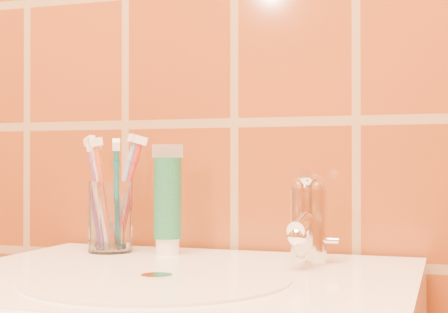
% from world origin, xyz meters
% --- Properties ---
extents(glass_tumbler, '(0.08, 0.08, 0.10)m').
position_xyz_m(glass_tumbler, '(-0.16, 1.11, 0.90)').
color(glass_tumbler, white).
rests_on(glass_tumbler, pedestal_sink).
extents(toothpaste_tube, '(0.04, 0.04, 0.16)m').
position_xyz_m(toothpaste_tube, '(-0.07, 1.11, 0.92)').
color(toothpaste_tube, white).
rests_on(toothpaste_tube, pedestal_sink).
extents(faucet, '(0.05, 0.11, 0.12)m').
position_xyz_m(faucet, '(0.14, 1.09, 0.91)').
color(faucet, white).
rests_on(faucet, pedestal_sink).
extents(toothbrush_0, '(0.12, 0.11, 0.18)m').
position_xyz_m(toothbrush_0, '(-0.19, 1.12, 0.93)').
color(toothbrush_0, '#73428D').
rests_on(toothbrush_0, glass_tumbler).
extents(toothbrush_1, '(0.10, 0.13, 0.18)m').
position_xyz_m(toothbrush_1, '(-0.14, 1.09, 0.93)').
color(toothbrush_1, '#0D636F').
rests_on(toothbrush_1, glass_tumbler).
extents(toothbrush_2, '(0.10, 0.09, 0.18)m').
position_xyz_m(toothbrush_2, '(-0.14, 1.13, 0.94)').
color(toothbrush_2, red).
rests_on(toothbrush_2, glass_tumbler).
extents(toothbrush_3, '(0.08, 0.08, 0.18)m').
position_xyz_m(toothbrush_3, '(-0.17, 1.09, 0.93)').
color(toothbrush_3, '#D15224').
rests_on(toothbrush_3, glass_tumbler).
extents(toothbrush_4, '(0.10, 0.12, 0.19)m').
position_xyz_m(toothbrush_4, '(-0.16, 1.13, 0.94)').
color(toothbrush_4, '#7998D8').
rests_on(toothbrush_4, glass_tumbler).
extents(toothbrush_5, '(0.07, 0.06, 0.17)m').
position_xyz_m(toothbrush_5, '(-0.17, 1.10, 0.93)').
color(toothbrush_5, white).
rests_on(toothbrush_5, glass_tumbler).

